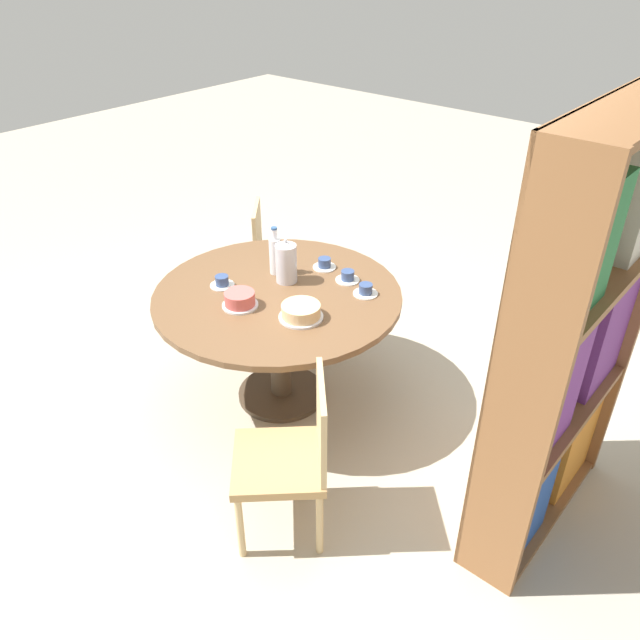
% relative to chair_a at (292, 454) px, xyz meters
% --- Properties ---
extents(ground_plane, '(14.00, 14.00, 0.00)m').
position_rel_chair_a_xyz_m(ground_plane, '(-0.67, -0.72, -0.45)').
color(ground_plane, '#B2A893').
extents(dining_table, '(1.40, 1.40, 0.74)m').
position_rel_chair_a_xyz_m(dining_table, '(-0.67, -0.72, 0.16)').
color(dining_table, '#473828').
rests_on(dining_table, ground_plane).
extents(chair_a, '(0.59, 0.59, 0.85)m').
position_rel_chair_a_xyz_m(chair_a, '(0.00, 0.00, 0.00)').
color(chair_a, tan).
rests_on(chair_a, ground_plane).
extents(chair_b, '(0.59, 0.59, 0.85)m').
position_rel_chair_a_xyz_m(chair_b, '(-1.38, -1.41, 0.00)').
color(chair_b, tan).
rests_on(chair_b, ground_plane).
extents(bookshelf, '(1.03, 0.28, 1.99)m').
position_rel_chair_a_xyz_m(bookshelf, '(-0.83, 0.83, 0.46)').
color(bookshelf, brown).
rests_on(bookshelf, ground_plane).
extents(coffee_pot, '(0.12, 0.12, 0.27)m').
position_rel_chair_a_xyz_m(coffee_pot, '(-0.81, -0.77, 0.41)').
color(coffee_pot, silver).
rests_on(coffee_pot, dining_table).
extents(water_bottle, '(0.07, 0.07, 0.29)m').
position_rel_chair_a_xyz_m(water_bottle, '(-0.84, -0.89, 0.41)').
color(water_bottle, silver).
rests_on(water_bottle, dining_table).
extents(cake_main, '(0.24, 0.24, 0.08)m').
position_rel_chair_a_xyz_m(cake_main, '(-0.56, -0.44, 0.32)').
color(cake_main, silver).
rests_on(cake_main, dining_table).
extents(cake_second, '(0.20, 0.20, 0.08)m').
position_rel_chair_a_xyz_m(cake_second, '(-0.43, -0.77, 0.33)').
color(cake_second, silver).
rests_on(cake_second, dining_table).
extents(cup_a, '(0.14, 0.14, 0.06)m').
position_rel_chair_a_xyz_m(cup_a, '(-0.98, -0.33, 0.31)').
color(cup_a, silver).
rests_on(cup_a, dining_table).
extents(cup_b, '(0.14, 0.14, 0.06)m').
position_rel_chair_a_xyz_m(cup_b, '(-1.04, -0.50, 0.31)').
color(cup_b, silver).
rests_on(cup_b, dining_table).
extents(cup_c, '(0.14, 0.14, 0.06)m').
position_rel_chair_a_xyz_m(cup_c, '(-1.07, -0.71, 0.31)').
color(cup_c, silver).
rests_on(cup_c, dining_table).
extents(cup_d, '(0.14, 0.14, 0.06)m').
position_rel_chair_a_xyz_m(cup_d, '(-0.52, -1.01, 0.31)').
color(cup_d, silver).
rests_on(cup_d, dining_table).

